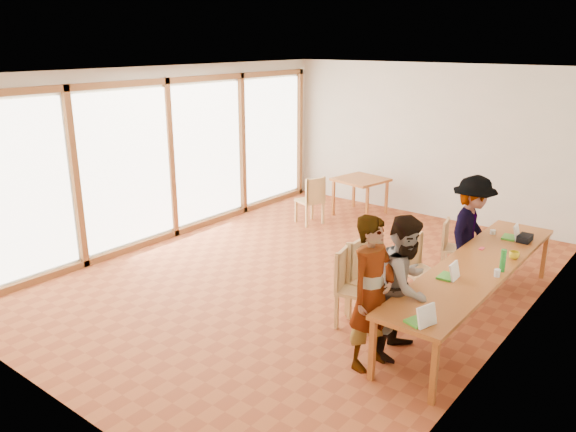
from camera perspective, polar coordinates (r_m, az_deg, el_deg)
name	(u,v)px	position (r m, az deg, el deg)	size (l,w,h in m)	color
ground	(305,275)	(8.55, 1.78, -6.04)	(8.00, 8.00, 0.00)	#A55028
wall_back	(427,141)	(11.48, 13.90, 7.39)	(6.00, 0.10, 3.00)	beige
wall_front	(43,262)	(5.52, -23.60, -4.29)	(6.00, 0.10, 3.00)	beige
wall_right	(522,218)	(6.81, 22.68, -0.21)	(0.10, 8.00, 3.00)	beige
window_wall	(170,154)	(10.06, -11.90, 6.16)	(0.10, 8.00, 3.00)	white
ceiling	(308,70)	(7.85, 2.00, 14.62)	(6.00, 8.00, 0.04)	white
communal_table	(476,269)	(7.35, 18.60, -5.09)	(0.80, 4.00, 0.75)	#A35924
side_table	(361,182)	(11.39, 7.39, 3.41)	(0.90, 0.90, 0.75)	#A35924
chair_near	(365,270)	(7.19, 7.85, -5.47)	(0.49, 0.49, 0.55)	tan
chair_mid	(350,279)	(6.97, 6.30, -6.36)	(0.55, 0.55, 0.52)	tan
chair_far	(414,260)	(7.83, 12.64, -4.41)	(0.55, 0.55, 0.48)	tan
chair_empty	(451,241)	(8.81, 16.20, -2.48)	(0.46, 0.46, 0.44)	tan
chair_spare	(313,196)	(10.69, 2.51, 2.09)	(0.56, 0.56, 0.50)	tan
person_near	(372,293)	(6.04, 8.52, -7.75)	(0.62, 0.41, 1.71)	gray
person_mid	(405,286)	(6.38, 11.81, -6.95)	(0.79, 0.61, 1.62)	gray
person_far	(471,233)	(8.30, 18.10, -1.61)	(1.06, 0.61, 1.64)	gray
laptop_near	(423,319)	(5.72, 13.52, -10.09)	(0.28, 0.30, 0.21)	green
laptop_mid	(450,274)	(6.83, 16.18, -5.67)	(0.21, 0.25, 0.20)	green
laptop_far	(513,235)	(8.44, 21.88, -1.78)	(0.24, 0.27, 0.21)	green
yellow_mug	(514,255)	(7.68, 21.98, -3.72)	(0.13, 0.13, 0.10)	gold
green_bottle	(503,261)	(7.19, 21.00, -4.25)	(0.07, 0.07, 0.28)	#21822B
clear_glass	(497,273)	(7.06, 20.49, -5.44)	(0.07, 0.07, 0.09)	silver
condiment_cup	(493,232)	(8.56, 20.10, -1.53)	(0.08, 0.08, 0.06)	white
pink_phone	(482,248)	(7.90, 19.07, -3.14)	(0.05, 0.10, 0.01)	#EB384F
black_pouch	(525,238)	(8.41, 22.93, -2.08)	(0.16, 0.26, 0.09)	black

